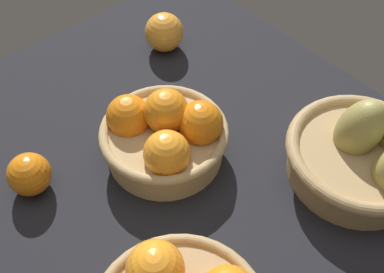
{
  "coord_description": "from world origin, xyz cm",
  "views": [
    {
      "loc": [
        -39.93,
        33.08,
        66.17
      ],
      "look_at": [
        -1.89,
        0.24,
        7.0
      ],
      "focal_mm": 44.24,
      "sensor_mm": 36.0,
      "label": 1
    }
  ],
  "objects_px": {
    "loose_orange_front_gap": "(29,174)",
    "loose_orange_back_gap": "(164,32)",
    "basket_center": "(165,135)",
    "basket_near_left_pears": "(367,155)"
  },
  "relations": [
    {
      "from": "basket_near_left_pears",
      "to": "basket_center",
      "type": "bearing_deg",
      "value": 41.72
    },
    {
      "from": "loose_orange_front_gap",
      "to": "loose_orange_back_gap",
      "type": "relative_size",
      "value": 0.87
    },
    {
      "from": "basket_near_left_pears",
      "to": "basket_center",
      "type": "relative_size",
      "value": 1.15
    },
    {
      "from": "basket_center",
      "to": "loose_orange_front_gap",
      "type": "xyz_separation_m",
      "value": [
        0.08,
        0.2,
        -0.01
      ]
    },
    {
      "from": "basket_center",
      "to": "loose_orange_front_gap",
      "type": "relative_size",
      "value": 3.06
    },
    {
      "from": "basket_center",
      "to": "loose_orange_front_gap",
      "type": "distance_m",
      "value": 0.22
    },
    {
      "from": "loose_orange_front_gap",
      "to": "loose_orange_back_gap",
      "type": "xyz_separation_m",
      "value": [
        0.14,
        -0.38,
        0.01
      ]
    },
    {
      "from": "basket_center",
      "to": "basket_near_left_pears",
      "type": "bearing_deg",
      "value": -138.28
    },
    {
      "from": "basket_near_left_pears",
      "to": "loose_orange_back_gap",
      "type": "relative_size",
      "value": 3.07
    },
    {
      "from": "basket_center",
      "to": "loose_orange_back_gap",
      "type": "relative_size",
      "value": 2.66
    }
  ]
}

